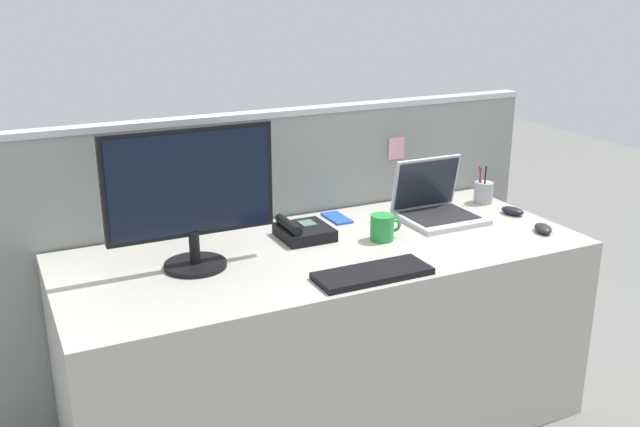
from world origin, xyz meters
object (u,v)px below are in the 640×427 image
Objects in this scene: computer_mouse_right_hand at (512,211)px; coffee_mug at (383,227)px; desk_phone at (303,231)px; computer_mouse_left_hand at (543,228)px; laptop at (435,205)px; desktop_monitor at (191,191)px; pen_cup at (483,192)px; cell_phone_blue_case at (337,218)px; keyboard_main at (373,274)px.

coffee_mug reaches higher than computer_mouse_right_hand.
desk_phone reaches higher than computer_mouse_left_hand.
laptop is 0.36m from coffee_mug.
desk_phone reaches higher than computer_mouse_right_hand.
coffee_mug is at bearing -4.43° from desktop_monitor.
desktop_monitor is at bearing -175.65° from laptop.
desk_phone is at bearing -175.88° from pen_cup.
coffee_mug is at bearing 163.02° from computer_mouse_right_hand.
cell_phone_blue_case is at bearing 98.39° from coffee_mug.
laptop reaches higher than computer_mouse_left_hand.
desk_phone is 0.92m from computer_mouse_right_hand.
computer_mouse_left_hand is (0.81, 0.09, 0.01)m from keyboard_main.
pen_cup is (0.90, 0.06, 0.02)m from desk_phone.
desktop_monitor reaches higher than computer_mouse_right_hand.
keyboard_main is (-0.54, -0.42, -0.04)m from laptop.
computer_mouse_right_hand and computer_mouse_left_hand have the same top height.
computer_mouse_right_hand is at bearing -1.26° from desktop_monitor.
keyboard_main is at bearing -178.97° from computer_mouse_right_hand.
computer_mouse_right_hand is 0.23m from computer_mouse_left_hand.
pen_cup reaches higher than keyboard_main.
computer_mouse_right_hand is 0.64× the size of cell_phone_blue_case.
desktop_monitor is 4.53× the size of coffee_mug.
pen_cup reaches higher than computer_mouse_right_hand.
coffee_mug is (0.04, -0.29, 0.04)m from cell_phone_blue_case.
pen_cup is at bearing 30.45° from keyboard_main.
desktop_monitor is 3.35× the size of pen_cup.
pen_cup reaches higher than desk_phone.
pen_cup is at bearing 18.47° from coffee_mug.
computer_mouse_right_hand is at bearing -21.22° from cell_phone_blue_case.
desk_phone is 0.90m from pen_cup.
keyboard_main is at bearing -34.32° from desktop_monitor.
laptop is at bearing 22.22° from coffee_mug.
desk_phone reaches higher than cell_phone_blue_case.
laptop reaches higher than pen_cup.
desktop_monitor is 3.69× the size of cell_phone_blue_case.
laptop is at bearing 141.73° from computer_mouse_right_hand.
desk_phone is 0.30m from coffee_mug.
laptop is at bearing -1.36° from desk_phone.
laptop is 1.98× the size of cell_phone_blue_case.
pen_cup is 0.69m from cell_phone_blue_case.
computer_mouse_left_hand is at bearing -11.00° from desktop_monitor.
computer_mouse_left_hand is at bearing -21.93° from desk_phone.
laptop is 0.32m from pen_cup.
coffee_mug is at bearing -161.53° from pen_cup.
desktop_monitor is 5.74× the size of computer_mouse_right_hand.
pen_cup reaches higher than cell_phone_blue_case.
laptop is at bearing 38.04° from keyboard_main.
cell_phone_blue_case is (0.67, 0.24, -0.26)m from desktop_monitor.
computer_mouse_right_hand reaches higher than keyboard_main.
pen_cup is 1.35× the size of coffee_mug.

